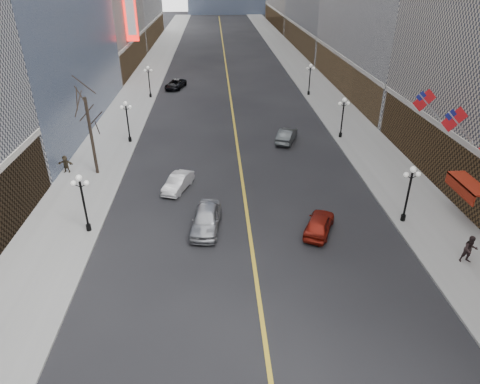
{
  "coord_description": "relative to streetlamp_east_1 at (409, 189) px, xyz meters",
  "views": [
    {
      "loc": [
        -2.25,
        2.95,
        17.41
      ],
      "look_at": [
        -1.28,
        19.48,
        8.6
      ],
      "focal_mm": 32.0,
      "sensor_mm": 36.0,
      "label": 1
    }
  ],
  "objects": [
    {
      "name": "sidewalk_east",
      "position": [
        2.2,
        40.0,
        -2.83
      ],
      "size": [
        6.0,
        230.0,
        0.15
      ],
      "primitive_type": "cube",
      "color": "gray",
      "rests_on": "ground"
    },
    {
      "name": "sidewalk_west",
      "position": [
        -25.8,
        40.0,
        -2.83
      ],
      "size": [
        6.0,
        230.0,
        0.15
      ],
      "primitive_type": "cube",
      "color": "gray",
      "rests_on": "ground"
    },
    {
      "name": "lane_line",
      "position": [
        -11.8,
        50.0,
        -2.89
      ],
      "size": [
        0.25,
        200.0,
        0.02
      ],
      "primitive_type": "cube",
      "color": "gold",
      "rests_on": "ground"
    },
    {
      "name": "streetlamp_east_1",
      "position": [
        0.0,
        0.0,
        0.0
      ],
      "size": [
        1.26,
        0.44,
        4.52
      ],
      "color": "black",
      "rests_on": "sidewalk_east"
    },
    {
      "name": "streetlamp_east_2",
      "position": [
        0.0,
        18.0,
        0.0
      ],
      "size": [
        1.26,
        0.44,
        4.52
      ],
      "color": "black",
      "rests_on": "sidewalk_east"
    },
    {
      "name": "streetlamp_east_3",
      "position": [
        0.0,
        36.0,
        0.0
      ],
      "size": [
        1.26,
        0.44,
        4.52
      ],
      "color": "black",
      "rests_on": "sidewalk_east"
    },
    {
      "name": "streetlamp_west_1",
      "position": [
        -23.6,
        0.0,
        0.0
      ],
      "size": [
        1.26,
        0.44,
        4.52
      ],
      "color": "black",
      "rests_on": "sidewalk_west"
    },
    {
      "name": "streetlamp_west_2",
      "position": [
        -23.6,
        18.0,
        0.0
      ],
      "size": [
        1.26,
        0.44,
        4.52
      ],
      "color": "black",
      "rests_on": "sidewalk_west"
    },
    {
      "name": "streetlamp_west_3",
      "position": [
        -23.6,
        36.0,
        0.0
      ],
      "size": [
        1.26,
        0.44,
        4.52
      ],
      "color": "black",
      "rests_on": "sidewalk_west"
    },
    {
      "name": "flag_4",
      "position": [
        3.51,
        2.0,
        4.39
      ],
      "size": [
        2.87,
        0.12,
        2.87
      ],
      "color": "#B2B2B7",
      "rests_on": "ground"
    },
    {
      "name": "flag_5",
      "position": [
        3.51,
        7.0,
        4.39
      ],
      "size": [
        2.87,
        0.12,
        2.87
      ],
      "color": "#B2B2B7",
      "rests_on": "ground"
    },
    {
      "name": "awning_c",
      "position": [
        4.3,
        -0.0,
        0.18
      ],
      "size": [
        1.4,
        4.0,
        0.93
      ],
      "color": "maroon",
      "rests_on": "ground"
    },
    {
      "name": "theatre_marquee",
      "position": [
        -27.68,
        50.0,
        9.1
      ],
      "size": [
        2.0,
        0.55,
        12.0
      ],
      "color": "red",
      "rests_on": "ground"
    },
    {
      "name": "tree_west_far",
      "position": [
        -25.3,
        10.0,
        3.34
      ],
      "size": [
        3.6,
        3.6,
        7.92
      ],
      "color": "#2D231C",
      "rests_on": "sidewalk_west"
    },
    {
      "name": "car_nb_near",
      "position": [
        -14.98,
        -0.08,
        -2.04
      ],
      "size": [
        2.57,
        5.22,
        1.71
      ],
      "primitive_type": "imported",
      "rotation": [
        0.0,
        0.0,
        -0.11
      ],
      "color": "#9B9EA3",
      "rests_on": "ground"
    },
    {
      "name": "car_nb_mid",
      "position": [
        -17.5,
        6.43,
        -2.22
      ],
      "size": [
        2.77,
        4.36,
        1.36
      ],
      "primitive_type": "imported",
      "rotation": [
        0.0,
        0.0,
        -0.35
      ],
      "color": "#BCBCBE",
      "rests_on": "ground"
    },
    {
      "name": "car_nb_far",
      "position": [
        -20.31,
        41.3,
        -2.2
      ],
      "size": [
        3.55,
        5.48,
        1.4
      ],
      "primitive_type": "imported",
      "rotation": [
        0.0,
        0.0,
        -0.26
      ],
      "color": "black",
      "rests_on": "ground"
    },
    {
      "name": "car_sb_mid",
      "position": [
        -6.72,
        -0.99,
        -2.17
      ],
      "size": [
        3.33,
        4.63,
        1.46
      ],
      "primitive_type": "imported",
      "rotation": [
        0.0,
        0.0,
        2.72
      ],
      "color": "maroon",
      "rests_on": "ground"
    },
    {
      "name": "car_sb_far",
      "position": [
        -6.28,
        17.26,
        -2.15
      ],
      "size": [
        3.11,
        4.8,
        1.49
      ],
      "primitive_type": "imported",
      "rotation": [
        0.0,
        0.0,
        2.77
      ],
      "color": "#414647",
      "rests_on": "ground"
    },
    {
      "name": "ped_east_walk",
      "position": [
        2.15,
        -5.3,
        -1.76
      ],
      "size": [
        1.0,
        0.6,
        1.98
      ],
      "primitive_type": "imported",
      "rotation": [
        0.0,
        0.0,
        -0.08
      ],
      "color": "black",
      "rests_on": "sidewalk_east"
    },
    {
      "name": "ped_west_far",
      "position": [
        -28.2,
        10.32,
        -1.92
      ],
      "size": [
        1.58,
        0.63,
        1.66
      ],
      "primitive_type": "imported",
      "rotation": [
        0.0,
        0.0,
        -0.12
      ],
      "color": "#30281B",
      "rests_on": "sidewalk_west"
    }
  ]
}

